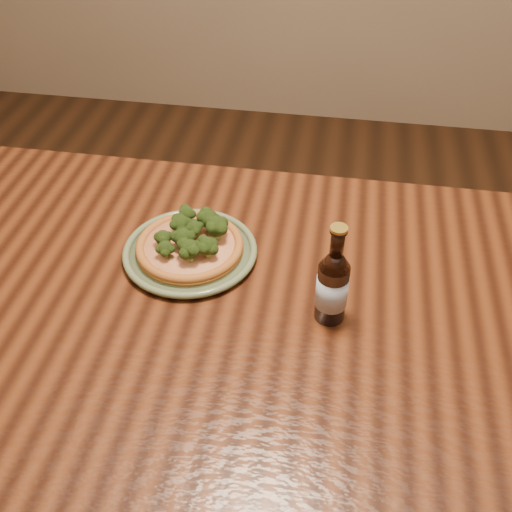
% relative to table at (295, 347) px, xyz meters
% --- Properties ---
extents(table, '(1.60, 0.90, 0.75)m').
position_rel_table_xyz_m(table, '(0.00, 0.00, 0.00)').
color(table, '#4A230F').
rests_on(table, ground).
extents(plate, '(0.27, 0.27, 0.02)m').
position_rel_table_xyz_m(plate, '(-0.23, 0.12, 0.10)').
color(plate, '#5A6B4A').
rests_on(plate, table).
extents(pizza, '(0.21, 0.21, 0.07)m').
position_rel_table_xyz_m(pizza, '(-0.23, 0.12, 0.12)').
color(pizza, '#A15F24').
rests_on(pizza, plate).
extents(beer_bottle, '(0.06, 0.06, 0.20)m').
position_rel_table_xyz_m(beer_bottle, '(0.06, 0.00, 0.17)').
color(beer_bottle, black).
rests_on(beer_bottle, table).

